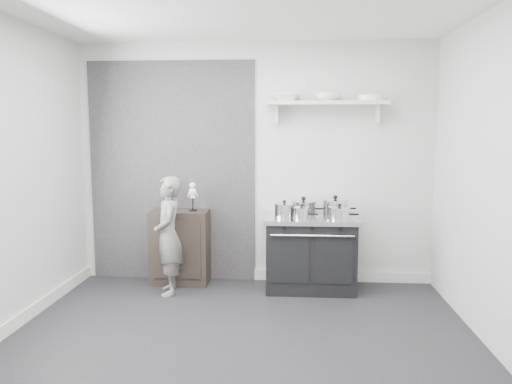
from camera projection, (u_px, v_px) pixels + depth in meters
The scene contains 16 objects.
ground at pixel (239, 345), 4.04m from camera, with size 4.00×4.00×0.00m, color black.
room_shell at pixel (229, 142), 3.99m from camera, with size 4.02×3.62×2.71m.
wall_shelf at pixel (328, 104), 5.39m from camera, with size 1.30×0.26×0.24m.
stove at pixel (311, 253), 5.41m from camera, with size 1.00×0.63×0.80m.
side_cabinet at pixel (180, 247), 5.64m from camera, with size 0.64×0.37×0.83m, color black.
child at pixel (168, 236), 5.24m from camera, with size 0.46×0.30×1.25m, color slate.
pot_front_left at pixel (284, 211), 5.29m from camera, with size 0.30×0.21×0.19m.
pot_back_left at pixel (303, 208), 5.47m from camera, with size 0.37×0.28×0.20m.
pot_back_right at pixel (335, 207), 5.42m from camera, with size 0.36×0.27×0.23m.
pot_front_right at pixel (340, 213), 5.16m from camera, with size 0.31×0.22×0.17m.
pot_front_center at pixel (302, 213), 5.19m from camera, with size 0.26×0.17×0.16m.
skeleton_full at pixel (168, 192), 5.57m from camera, with size 0.12×0.07×0.41m, color silver, non-canonical shape.
skeleton_torso at pixel (193, 195), 5.56m from camera, with size 0.10×0.07×0.37m, color silver, non-canonical shape.
bowl_large at pixel (286, 98), 5.41m from camera, with size 0.31×0.31×0.08m, color white.
bowl_small at pixel (327, 97), 5.38m from camera, with size 0.26×0.26×0.08m, color white.
plate_stack at pixel (371, 98), 5.34m from camera, with size 0.28×0.28×0.06m, color white.
Camera 1 is at (0.41, -3.83, 1.75)m, focal length 35.00 mm.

